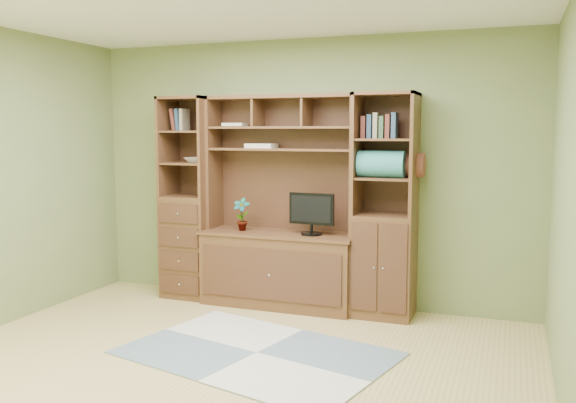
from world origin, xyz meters
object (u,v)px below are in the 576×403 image
at_px(center_hutch, 279,202).
at_px(right_tower, 385,206).
at_px(left_tower, 190,198).
at_px(monitor, 312,206).

xyz_separation_m(center_hutch, right_tower, (1.02, 0.04, 0.00)).
relative_size(center_hutch, right_tower, 1.00).
distance_m(center_hutch, right_tower, 1.03).
bearing_deg(left_tower, center_hutch, -2.29).
bearing_deg(left_tower, monitor, -3.19).
bearing_deg(monitor, left_tower, -178.84).
height_order(left_tower, monitor, left_tower).
relative_size(center_hutch, left_tower, 1.00).
distance_m(left_tower, monitor, 1.35).
distance_m(center_hutch, monitor, 0.35).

